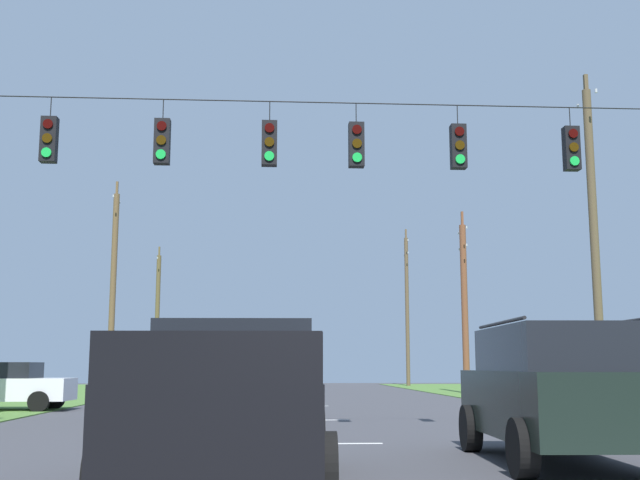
{
  "coord_description": "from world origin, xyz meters",
  "views": [
    {
      "loc": [
        -0.81,
        -6.56,
        1.4
      ],
      "look_at": [
        0.1,
        8.21,
        3.76
      ],
      "focal_mm": 44.56,
      "sensor_mm": 36.0,
      "label": 1
    }
  ],
  "objects_px": {
    "utility_pole_near_left": "(407,306)",
    "utility_pole_distant_right": "(113,289)",
    "utility_pole_distant_left": "(157,318)",
    "pickup_truck": "(233,403)",
    "suv_black": "(558,390)",
    "overhead_signal_span": "(310,224)",
    "utility_pole_far_right": "(465,304)",
    "utility_pole_mid_right": "(594,241)",
    "distant_car_crossing_white": "(2,385)",
    "distant_car_oncoming": "(219,390)"
  },
  "relations": [
    {
      "from": "utility_pole_near_left",
      "to": "utility_pole_distant_right",
      "type": "xyz_separation_m",
      "value": [
        -17.83,
        -15.01,
        -0.31
      ]
    },
    {
      "from": "utility_pole_near_left",
      "to": "utility_pole_distant_left",
      "type": "distance_m",
      "value": 17.96
    },
    {
      "from": "pickup_truck",
      "to": "suv_black",
      "type": "distance_m",
      "value": 5.1
    },
    {
      "from": "overhead_signal_span",
      "to": "pickup_truck",
      "type": "relative_size",
      "value": 3.05
    },
    {
      "from": "utility_pole_distant_right",
      "to": "overhead_signal_span",
      "type": "bearing_deg",
      "value": -70.5
    },
    {
      "from": "pickup_truck",
      "to": "utility_pole_distant_right",
      "type": "bearing_deg",
      "value": 103.67
    },
    {
      "from": "utility_pole_far_right",
      "to": "utility_pole_distant_right",
      "type": "relative_size",
      "value": 0.86
    },
    {
      "from": "utility_pole_far_right",
      "to": "utility_pole_near_left",
      "type": "distance_m",
      "value": 15.61
    },
    {
      "from": "suv_black",
      "to": "utility_pole_near_left",
      "type": "relative_size",
      "value": 0.44
    },
    {
      "from": "utility_pole_near_left",
      "to": "utility_pole_distant_right",
      "type": "bearing_deg",
      "value": -139.89
    },
    {
      "from": "overhead_signal_span",
      "to": "utility_pole_near_left",
      "type": "xyz_separation_m",
      "value": [
        8.92,
        40.16,
        1.32
      ]
    },
    {
      "from": "utility_pole_mid_right",
      "to": "pickup_truck",
      "type": "bearing_deg",
      "value": -126.73
    },
    {
      "from": "utility_pole_mid_right",
      "to": "utility_pole_near_left",
      "type": "xyz_separation_m",
      "value": [
        -0.15,
        32.81,
        0.43
      ]
    },
    {
      "from": "distant_car_crossing_white",
      "to": "distant_car_oncoming",
      "type": "distance_m",
      "value": 8.79
    },
    {
      "from": "utility_pole_near_left",
      "to": "utility_pole_distant_left",
      "type": "bearing_deg",
      "value": 175.05
    },
    {
      "from": "distant_car_oncoming",
      "to": "utility_pole_mid_right",
      "type": "xyz_separation_m",
      "value": [
        11.19,
        2.28,
        4.39
      ]
    },
    {
      "from": "overhead_signal_span",
      "to": "utility_pole_mid_right",
      "type": "bearing_deg",
      "value": 39.01
    },
    {
      "from": "utility_pole_near_left",
      "to": "utility_pole_far_right",
      "type": "bearing_deg",
      "value": -88.8
    },
    {
      "from": "distant_car_crossing_white",
      "to": "utility_pole_distant_right",
      "type": "height_order",
      "value": "utility_pole_distant_right"
    },
    {
      "from": "utility_pole_mid_right",
      "to": "utility_pole_far_right",
      "type": "bearing_deg",
      "value": 89.43
    },
    {
      "from": "overhead_signal_span",
      "to": "utility_pole_mid_right",
      "type": "height_order",
      "value": "utility_pole_mid_right"
    },
    {
      "from": "distant_car_crossing_white",
      "to": "utility_pole_far_right",
      "type": "xyz_separation_m",
      "value": [
        18.53,
        14.44,
        3.8
      ]
    },
    {
      "from": "utility_pole_distant_left",
      "to": "utility_pole_near_left",
      "type": "bearing_deg",
      "value": -4.95
    },
    {
      "from": "overhead_signal_span",
      "to": "suv_black",
      "type": "xyz_separation_m",
      "value": [
        3.45,
        -4.4,
        -3.22
      ]
    },
    {
      "from": "distant_car_crossing_white",
      "to": "suv_black",
      "type": "bearing_deg",
      "value": -48.79
    },
    {
      "from": "pickup_truck",
      "to": "utility_pole_near_left",
      "type": "distance_m",
      "value": 47.92
    },
    {
      "from": "utility_pole_distant_left",
      "to": "suv_black",
      "type": "bearing_deg",
      "value": -74.94
    },
    {
      "from": "pickup_truck",
      "to": "suv_black",
      "type": "bearing_deg",
      "value": 23.68
    },
    {
      "from": "suv_black",
      "to": "utility_pole_mid_right",
      "type": "relative_size",
      "value": 0.47
    },
    {
      "from": "pickup_truck",
      "to": "utility_pole_mid_right",
      "type": "relative_size",
      "value": 0.52
    },
    {
      "from": "overhead_signal_span",
      "to": "utility_pole_distant_left",
      "type": "height_order",
      "value": "utility_pole_distant_left"
    },
    {
      "from": "overhead_signal_span",
      "to": "suv_black",
      "type": "relative_size",
      "value": 3.41
    },
    {
      "from": "utility_pole_mid_right",
      "to": "utility_pole_distant_left",
      "type": "bearing_deg",
      "value": 117.68
    },
    {
      "from": "suv_black",
      "to": "utility_pole_near_left",
      "type": "xyz_separation_m",
      "value": [
        5.47,
        44.56,
        4.54
      ]
    },
    {
      "from": "suv_black",
      "to": "utility_pole_mid_right",
      "type": "distance_m",
      "value": 13.66
    },
    {
      "from": "pickup_truck",
      "to": "overhead_signal_span",
      "type": "bearing_deg",
      "value": 79.28
    },
    {
      "from": "suv_black",
      "to": "distant_car_oncoming",
      "type": "bearing_deg",
      "value": 120.45
    },
    {
      "from": "distant_car_crossing_white",
      "to": "utility_pole_far_right",
      "type": "height_order",
      "value": "utility_pole_far_right"
    },
    {
      "from": "overhead_signal_span",
      "to": "utility_pole_near_left",
      "type": "distance_m",
      "value": 41.16
    },
    {
      "from": "suv_black",
      "to": "utility_pole_mid_right",
      "type": "bearing_deg",
      "value": 64.43
    },
    {
      "from": "utility_pole_far_right",
      "to": "utility_pole_near_left",
      "type": "height_order",
      "value": "utility_pole_near_left"
    },
    {
      "from": "distant_car_oncoming",
      "to": "overhead_signal_span",
      "type": "bearing_deg",
      "value": -67.36
    },
    {
      "from": "distant_car_crossing_white",
      "to": "utility_pole_distant_left",
      "type": "distance_m",
      "value": 31.81
    },
    {
      "from": "utility_pole_distant_right",
      "to": "utility_pole_distant_left",
      "type": "distance_m",
      "value": 16.57
    },
    {
      "from": "suv_black",
      "to": "utility_pole_distant_left",
      "type": "relative_size",
      "value": 0.49
    },
    {
      "from": "overhead_signal_span",
      "to": "distant_car_oncoming",
      "type": "bearing_deg",
      "value": 112.64
    },
    {
      "from": "distant_car_crossing_white",
      "to": "utility_pole_distant_right",
      "type": "bearing_deg",
      "value": 88.54
    },
    {
      "from": "overhead_signal_span",
      "to": "utility_pole_far_right",
      "type": "height_order",
      "value": "utility_pole_far_right"
    },
    {
      "from": "distant_car_crossing_white",
      "to": "utility_pole_mid_right",
      "type": "height_order",
      "value": "utility_pole_mid_right"
    },
    {
      "from": "pickup_truck",
      "to": "utility_pole_distant_right",
      "type": "relative_size",
      "value": 0.5
    }
  ]
}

